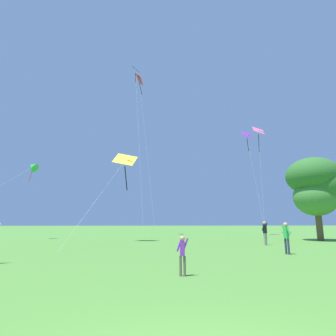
{
  "coord_description": "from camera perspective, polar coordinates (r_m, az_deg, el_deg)",
  "views": [
    {
      "loc": [
        -0.79,
        -2.56,
        1.54
      ],
      "look_at": [
        3.37,
        32.84,
        8.57
      ],
      "focal_mm": 30.13,
      "sensor_mm": 36.0,
      "label": 1
    }
  ],
  "objects": [
    {
      "name": "kite_red_high",
      "position": [
        40.37,
        -5.66,
        16.28
      ],
      "size": [
        2.63,
        5.91,
        21.92
      ],
      "color": "red",
      "rests_on": "ground_plane"
    },
    {
      "name": "kite_purple_streamer",
      "position": [
        41.55,
        15.74,
        5.69
      ],
      "size": [
        1.59,
        4.62,
        14.49
      ],
      "color": "purple",
      "rests_on": "ground_plane"
    },
    {
      "name": "kite_green_small",
      "position": [
        32.65,
        -25.74,
        0.27
      ],
      "size": [
        4.33,
        12.19,
        8.0
      ],
      "color": "green",
      "rests_on": "ground_plane"
    },
    {
      "name": "kite_pink_low",
      "position": [
        51.62,
        17.84,
        6.18
      ],
      "size": [
        3.27,
        5.17,
        18.4
      ],
      "color": "pink",
      "rests_on": "ground_plane"
    },
    {
      "name": "kite_black_large",
      "position": [
        44.23,
        -6.53,
        17.96
      ],
      "size": [
        2.03,
        9.15,
        25.04
      ],
      "color": "black",
      "rests_on": "ground_plane"
    },
    {
      "name": "kite_yellow_diamond",
      "position": [
        25.85,
        -8.75,
        0.62
      ],
      "size": [
        4.27,
        9.78,
        8.03
      ],
      "color": "yellow",
      "rests_on": "ground_plane"
    },
    {
      "name": "person_in_red_shirt",
      "position": [
        22.2,
        19.01,
        -11.9
      ],
      "size": [
        0.54,
        0.26,
        1.7
      ],
      "color": "gray",
      "rests_on": "ground_plane"
    },
    {
      "name": "person_near_tree",
      "position": [
        16.06,
        22.81,
        -12.38
      ],
      "size": [
        0.28,
        0.5,
        1.59
      ],
      "color": "#2D3351",
      "rests_on": "ground_plane"
    },
    {
      "name": "person_child_small",
      "position": [
        8.88,
        2.94,
        -16.54
      ],
      "size": [
        0.38,
        0.16,
        1.17
      ],
      "color": "#665B4C",
      "rests_on": "ground_plane"
    },
    {
      "name": "tree_right_cluster",
      "position": [
        29.73,
        27.85,
        -3.02
      ],
      "size": [
        4.9,
        4.9,
        7.69
      ],
      "color": "brown",
      "rests_on": "ground_plane"
    }
  ]
}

